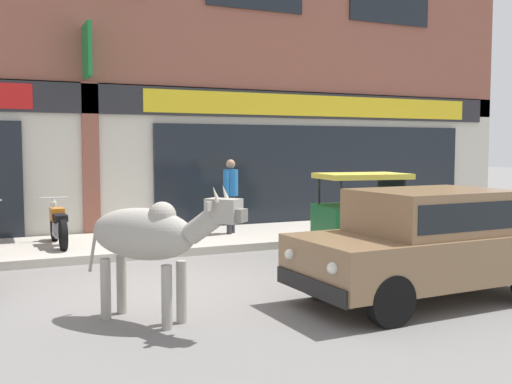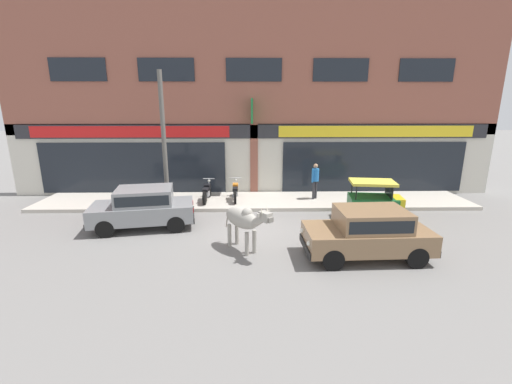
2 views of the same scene
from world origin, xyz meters
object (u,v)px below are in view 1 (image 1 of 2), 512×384
car_0 (428,239)px  pedestrian (231,188)px  motorcycle_1 (58,225)px  auto_rickshaw (367,218)px  cow (149,236)px

car_0 → pedestrian: (-0.45, 5.76, 0.32)m
motorcycle_1 → auto_rickshaw: bearing=-24.1°
cow → car_0: size_ratio=0.49×
cow → auto_rickshaw: cow is taller
cow → auto_rickshaw: (4.92, 2.74, -0.35)m
car_0 → motorcycle_1: bearing=125.2°
cow → car_0: bearing=-8.6°
car_0 → auto_rickshaw: size_ratio=1.77×
cow → auto_rickshaw: 5.65m
motorcycle_1 → pedestrian: (3.56, 0.07, 0.60)m
car_0 → motorcycle_1: 6.96m
car_0 → pedestrian: pedestrian is taller
motorcycle_1 → pedestrian: bearing=1.2°
car_0 → pedestrian: bearing=94.5°
auto_rickshaw → motorcycle_1: 5.88m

